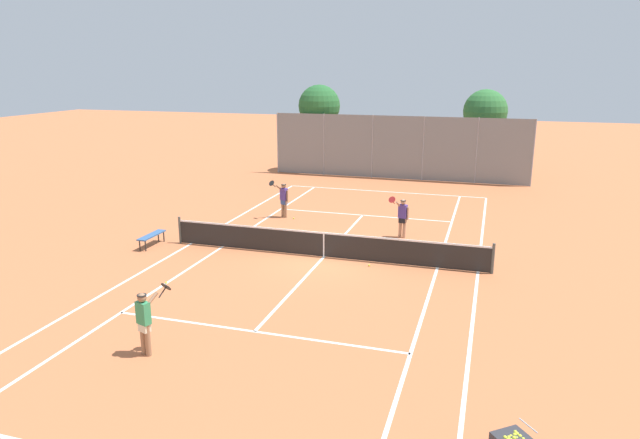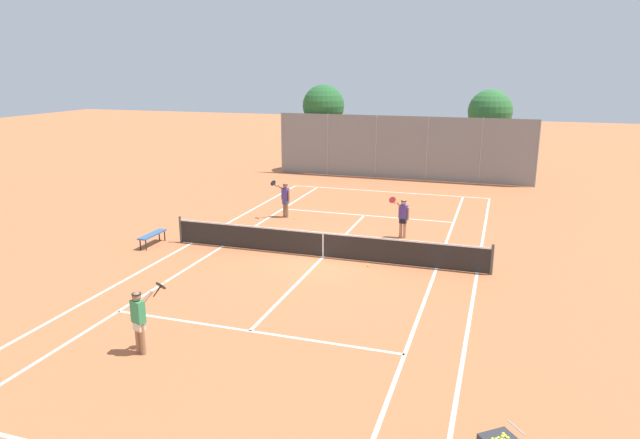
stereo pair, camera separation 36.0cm
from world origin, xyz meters
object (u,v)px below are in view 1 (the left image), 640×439
player_near_side (144,319)px  player_far_left (284,198)px  tree_behind_left (320,108)px  tennis_net (324,244)px  loose_tennis_ball_2 (369,265)px  courtside_bench (152,236)px  player_far_right (402,216)px  loose_tennis_ball_1 (294,218)px  tree_behind_right (484,113)px  loose_tennis_ball_0 (166,283)px

player_near_side → player_far_left: same height
tree_behind_left → tennis_net: bearing=-72.4°
loose_tennis_ball_2 → player_near_side: bearing=-116.1°
player_far_left → courtside_bench: (-3.38, -5.64, -0.52)m
tree_behind_left → courtside_bench: bearing=-94.1°
player_far_left → player_far_right: same height
loose_tennis_ball_1 → courtside_bench: courtside_bench is taller
player_near_side → tree_behind_left: (-3.50, 25.72, 3.25)m
player_far_right → tree_behind_right: size_ratio=0.33×
player_near_side → loose_tennis_ball_1: (-0.87, 13.09, -0.89)m
loose_tennis_ball_2 → courtside_bench: bearing=-178.8°
player_far_left → loose_tennis_ball_1: (0.54, -0.17, -0.89)m
loose_tennis_ball_1 → player_far_left: bearing=162.3°
tennis_net → loose_tennis_ball_2: tennis_net is taller
tennis_net → loose_tennis_ball_0: 5.79m
loose_tennis_ball_2 → tree_behind_right: size_ratio=0.01×
loose_tennis_ball_1 → tree_behind_right: size_ratio=0.01×
courtside_bench → tree_behind_right: tree_behind_right is taller
loose_tennis_ball_1 → loose_tennis_ball_2: 7.07m
tennis_net → loose_tennis_ball_2: size_ratio=181.82×
player_near_side → loose_tennis_ball_0: 4.83m
courtside_bench → player_far_right: bearing=23.7°
loose_tennis_ball_1 → player_far_right: bearing=-15.5°
tennis_net → loose_tennis_ball_1: size_ratio=181.82×
tennis_net → player_near_side: player_near_side is taller
tennis_net → player_far_right: player_far_right is taller
tree_behind_left → tree_behind_right: bearing=11.4°
tennis_net → tree_behind_left: bearing=107.6°
player_far_right → tree_behind_left: tree_behind_left is taller
tennis_net → player_near_side: size_ratio=6.76×
tennis_net → player_far_left: 6.04m
loose_tennis_ball_0 → loose_tennis_ball_2: same height
loose_tennis_ball_0 → loose_tennis_ball_2: size_ratio=1.00×
tennis_net → tree_behind_right: tree_behind_right is taller
courtside_bench → tree_behind_right: size_ratio=0.28×
player_far_left → courtside_bench: player_far_left is taller
player_far_left → tree_behind_left: (-2.09, 12.46, 3.25)m
tennis_net → tree_behind_right: size_ratio=2.22×
loose_tennis_ball_0 → courtside_bench: bearing=128.6°
loose_tennis_ball_2 → courtside_bench: courtside_bench is taller
player_far_right → tennis_net: bearing=-125.1°
player_far_left → loose_tennis_ball_2: bearing=-46.1°
loose_tennis_ball_2 → tree_behind_right: tree_behind_right is taller
tennis_net → loose_tennis_ball_2: 1.94m
tennis_net → player_near_side: 8.55m
player_near_side → player_far_left: size_ratio=1.00×
player_far_left → tree_behind_right: bearing=60.2°
courtside_bench → tree_behind_left: (1.29, 18.09, 3.77)m
player_far_left → loose_tennis_ball_2: player_far_left is taller
tennis_net → loose_tennis_ball_0: (-4.12, -4.05, -0.48)m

